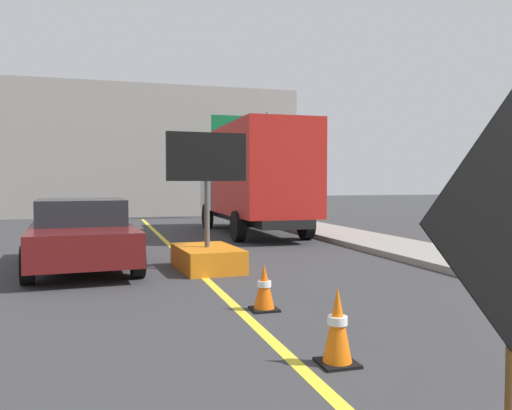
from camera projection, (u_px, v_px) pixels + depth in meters
lane_center_stripe at (246, 317)px, 6.63m from camera, size 0.14×36.00×0.01m
arrow_board_trailer at (207, 245)px, 10.19m from camera, size 1.60×1.87×2.70m
box_truck at (255, 177)px, 16.97m from camera, size 2.40×7.22×3.52m
pickup_car at (81, 233)px, 10.43m from camera, size 2.28×4.58×1.38m
highway_guide_sign at (252, 146)px, 24.20m from camera, size 2.79×0.18×5.00m
far_building_block at (143, 155)px, 30.22m from camera, size 15.32×9.96×6.58m
traffic_cone_near_sign at (337, 326)px, 4.89m from camera, size 0.36×0.36×0.75m
traffic_cone_mid_lane at (264, 288)px, 6.97m from camera, size 0.36×0.36×0.63m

